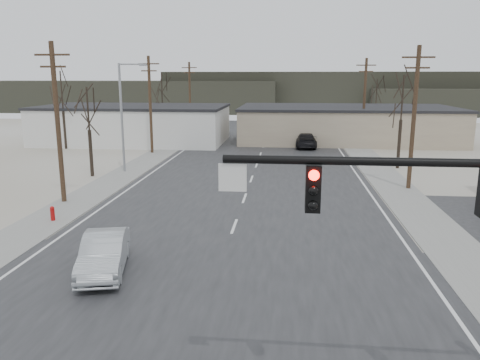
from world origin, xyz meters
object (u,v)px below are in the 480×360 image
Objects in this scene: fire_hydrant at (53,213)px; sedan_crossing at (104,253)px; car_far_b at (217,130)px; car_far_a at (306,140)px.

sedan_crossing reaches higher than fire_hydrant.
sedan_crossing reaches higher than car_far_b.
car_far_a is 1.50× the size of car_far_b.
car_far_a is 16.06m from car_far_b.
car_far_a is at bearing 61.72° from sedan_crossing.
car_far_a is (15.01, 29.50, 0.43)m from fire_hydrant.
sedan_crossing is 1.23× the size of car_far_b.
fire_hydrant is 0.18× the size of sedan_crossing.
fire_hydrant is at bearing 117.33° from sedan_crossing.
fire_hydrant is 0.23× the size of car_far_b.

